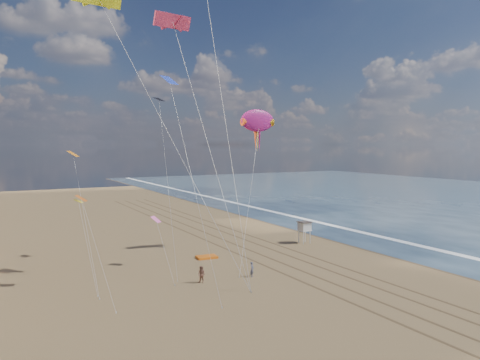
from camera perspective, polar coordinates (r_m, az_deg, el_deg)
name	(u,v)px	position (r m, az deg, el deg)	size (l,w,h in m)	color
ground	(409,321)	(40.96, 19.95, -15.80)	(260.00, 260.00, 0.00)	brown
wet_sand	(303,225)	(82.23, 7.66, -5.45)	(260.00, 260.00, 0.00)	#42301E
foam	(322,223)	(84.76, 9.95, -5.19)	(260.00, 260.00, 0.00)	white
tracks	(249,246)	(65.15, 1.14, -8.00)	(7.68, 120.00, 0.01)	brown
lifeguard_stand	(304,227)	(66.94, 7.86, -5.64)	(1.71, 1.71, 3.09)	silver
grounded_kite	(207,257)	(58.33, -4.08, -9.34)	(2.48, 1.58, 0.28)	orange
show_kite	(257,121)	(61.65, 2.14, 7.21)	(6.63, 5.88, 21.07)	#A81972
kite_flyer_a	(252,269)	(50.18, 1.49, -10.84)	(0.58, 0.38, 1.59)	slate
kite_flyer_b	(202,275)	(48.12, -4.71, -11.43)	(0.84, 0.65, 1.72)	#8C5A47
small_kites	(131,141)	(51.95, -13.15, 4.68)	(11.93, 9.63, 16.04)	yellow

